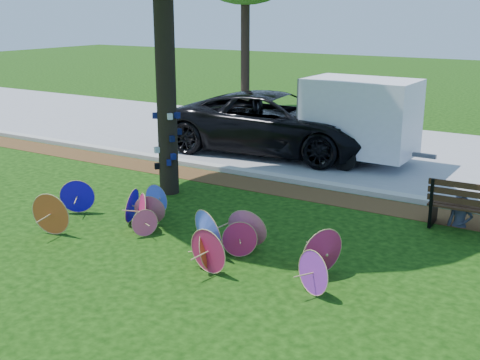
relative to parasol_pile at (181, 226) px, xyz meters
The scene contains 9 objects.
ground 0.65m from the parasol_pile, 108.48° to the right, with size 90.00×90.00×0.00m, color black.
mulch_strip 4.01m from the parasol_pile, 92.46° to the left, with size 90.00×1.00×0.01m, color #472D16.
curb 4.70m from the parasol_pile, 92.10° to the left, with size 90.00×0.30×0.12m, color #B7B5AD.
street 8.85m from the parasol_pile, 91.11° to the left, with size 90.00×8.00×0.01m, color gray.
parasol_pile is the anchor object (origin of this frame).
black_van 7.48m from the parasol_pile, 105.18° to the left, with size 2.90×6.29×1.75m, color black.
cargo_trailer 7.35m from the parasol_pile, 85.36° to the left, with size 2.85×1.80×2.59m, color white.
park_bench 5.64m from the parasol_pile, 38.74° to the left, with size 1.88×0.72×0.98m, color black, non-canonical shape.
person_left 5.41m from the parasol_pile, 41.48° to the left, with size 0.47×0.31×1.30m, color #3C3F52.
Camera 1 is at (6.30, -7.50, 4.09)m, focal length 45.00 mm.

